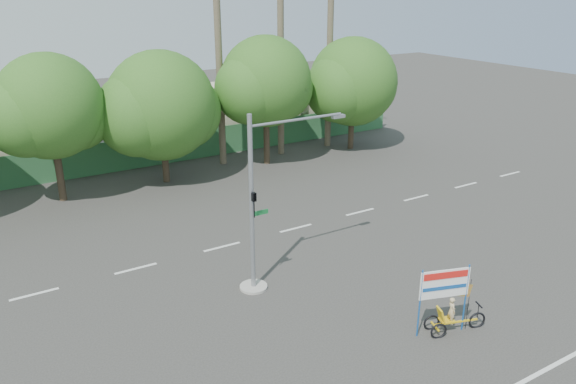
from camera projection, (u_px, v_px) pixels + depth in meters
ground at (367, 318)px, 20.24m from camera, size 120.00×120.00×0.00m
fence at (162, 149)px, 37.08m from camera, size 38.00×0.08×2.00m
building_right at (239, 111)px, 44.30m from camera, size 14.00×8.00×3.60m
tree_left at (49, 110)px, 29.42m from camera, size 6.66×5.60×8.07m
tree_center at (160, 109)px, 32.55m from camera, size 7.62×6.40×7.85m
tree_right at (265, 85)px, 35.70m from camera, size 6.90×5.80×8.36m
tree_far_right at (352, 84)px, 39.33m from camera, size 7.38×6.20×7.94m
palm_mid at (331, 13)px, 38.40m from camera, size 3.73×3.79×15.45m
palm_short at (218, 26)px, 34.43m from camera, size 3.73×3.79×14.45m
traffic_signal at (259, 219)px, 21.33m from camera, size 4.72×1.10×7.00m
trike_billboard at (449, 306)px, 19.07m from camera, size 2.50×1.08×2.57m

